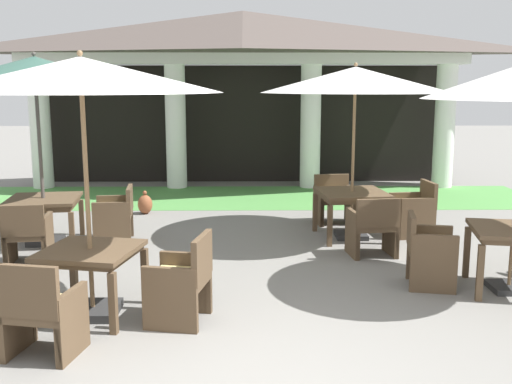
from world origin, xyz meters
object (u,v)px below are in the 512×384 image
(terracotta_urn, at_px, (145,204))
(patio_umbrella_mid_left, at_px, (81,77))
(patio_chair_near_foreground_west, at_px, (429,252))
(patio_chair_far_back_south, at_px, (28,235))
(patio_umbrella_far_back, at_px, (35,70))
(patio_chair_mid_right_south, at_px, (373,227))
(patio_chair_far_back_east, at_px, (116,215))
(patio_chair_mid_left_east, at_px, (182,282))
(patio_umbrella_mid_right, at_px, (355,81))
(patio_table_far_back, at_px, (44,204))
(patio_table_mid_right, at_px, (352,197))
(patio_chair_mid_left_south, at_px, (41,313))
(patio_chair_mid_right_north, at_px, (334,200))
(patio_table_mid_left, at_px, (90,257))
(patio_chair_mid_right_east, at_px, (414,210))

(terracotta_urn, bearing_deg, patio_umbrella_mid_left, -86.64)
(patio_chair_near_foreground_west, distance_m, patio_chair_far_back_south, 5.16)
(patio_umbrella_far_back, height_order, patio_chair_far_back_south, patio_umbrella_far_back)
(patio_chair_mid_right_south, distance_m, patio_chair_far_back_east, 3.85)
(patio_umbrella_mid_left, distance_m, terracotta_urn, 5.40)
(patio_chair_mid_left_east, distance_m, patio_umbrella_mid_right, 4.50)
(patio_chair_mid_right_south, xyz_separation_m, patio_table_far_back, (-4.80, 0.71, 0.20))
(patio_table_mid_right, height_order, patio_chair_far_back_south, patio_chair_far_back_south)
(patio_chair_mid_left_south, distance_m, patio_umbrella_mid_right, 5.71)
(patio_chair_mid_right_south, bearing_deg, patio_umbrella_mid_right, 90.00)
(patio_umbrella_mid_right, relative_size, patio_chair_mid_right_north, 3.50)
(patio_chair_mid_left_south, bearing_deg, terracotta_urn, 102.20)
(patio_umbrella_mid_left, xyz_separation_m, patio_chair_mid_right_north, (3.11, 4.15, -2.05))
(patio_table_mid_left, relative_size, patio_chair_mid_left_south, 1.20)
(patio_umbrella_far_back, height_order, terracotta_urn, patio_umbrella_far_back)
(patio_umbrella_mid_right, height_order, patio_chair_far_back_south, patio_umbrella_mid_right)
(patio_chair_mid_left_east, distance_m, patio_chair_mid_right_east, 4.77)
(patio_chair_mid_left_east, relative_size, patio_umbrella_far_back, 0.32)
(terracotta_urn, bearing_deg, patio_chair_mid_right_north, -12.38)
(patio_table_far_back, xyz_separation_m, patio_umbrella_far_back, (-0.00, 0.00, 1.96))
(patio_table_mid_left, height_order, patio_chair_mid_right_north, patio_chair_mid_right_north)
(patio_chair_mid_right_north, height_order, patio_chair_far_back_south, patio_chair_far_back_south)
(patio_chair_far_back_south, relative_size, patio_chair_far_back_east, 1.00)
(patio_chair_mid_right_north, distance_m, terracotta_urn, 3.49)
(patio_umbrella_mid_right, relative_size, patio_chair_mid_right_east, 3.31)
(patio_chair_mid_right_south, bearing_deg, terracotta_urn, 135.72)
(patio_chair_mid_right_east, bearing_deg, patio_table_mid_right, 90.00)
(patio_chair_mid_left_east, distance_m, patio_umbrella_far_back, 4.42)
(patio_chair_mid_left_east, relative_size, patio_umbrella_mid_right, 0.32)
(patio_chair_mid_right_north, distance_m, patio_umbrella_far_back, 5.21)
(patio_chair_near_foreground_west, distance_m, patio_table_mid_left, 3.86)
(patio_chair_mid_right_north, height_order, patio_table_far_back, patio_chair_mid_right_north)
(patio_chair_mid_left_south, distance_m, patio_chair_far_back_east, 3.92)
(patio_umbrella_mid_right, relative_size, patio_chair_far_back_east, 3.40)
(patio_chair_near_foreground_west, relative_size, terracotta_urn, 1.99)
(patio_table_far_back, bearing_deg, patio_table_mid_left, -63.08)
(patio_table_mid_right, bearing_deg, patio_umbrella_mid_left, -135.92)
(patio_table_mid_left, distance_m, patio_chair_mid_right_south, 3.98)
(patio_table_mid_left, height_order, patio_chair_mid_left_south, patio_chair_mid_left_south)
(patio_umbrella_far_back, distance_m, terracotta_urn, 3.36)
(terracotta_urn, bearing_deg, patio_table_far_back, -119.06)
(patio_chair_mid_left_south, bearing_deg, patio_chair_mid_right_south, 52.16)
(patio_chair_mid_right_north, height_order, patio_chair_mid_right_east, patio_chair_mid_right_east)
(patio_umbrella_mid_right, xyz_separation_m, patio_chair_mid_right_north, (-0.12, 1.02, -2.03))
(patio_umbrella_mid_left, distance_m, patio_chair_mid_left_south, 2.26)
(patio_chair_far_back_east, bearing_deg, patio_table_mid_right, -94.23)
(patio_chair_mid_left_east, xyz_separation_m, patio_chair_mid_right_east, (3.30, 3.45, -0.01))
(patio_table_mid_left, relative_size, terracotta_urn, 2.46)
(patio_chair_mid_right_north, xyz_separation_m, patio_umbrella_far_back, (-4.55, -1.32, 2.17))
(patio_chair_mid_left_south, distance_m, terracotta_urn, 5.86)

